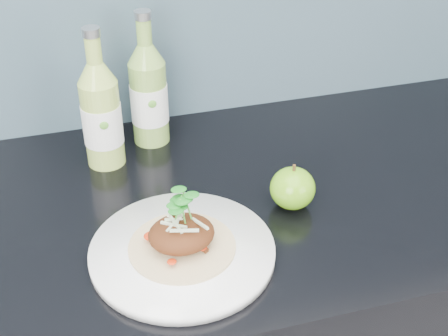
% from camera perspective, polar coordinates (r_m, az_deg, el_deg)
% --- Properties ---
extents(dinner_plate, '(0.28, 0.28, 0.02)m').
position_cam_1_polar(dinner_plate, '(0.91, -3.83, -7.65)').
color(dinner_plate, white).
rests_on(dinner_plate, kitchen_counter).
extents(pork_taco, '(0.15, 0.15, 0.10)m').
position_cam_1_polar(pork_taco, '(0.89, -3.92, -5.88)').
color(pork_taco, tan).
rests_on(pork_taco, dinner_plate).
extents(green_apple, '(0.09, 0.09, 0.08)m').
position_cam_1_polar(green_apple, '(0.99, 6.29, -1.85)').
color(green_apple, '#42890E').
rests_on(green_apple, kitchen_counter).
extents(cider_bottle_left, '(0.08, 0.08, 0.25)m').
position_cam_1_polar(cider_bottle_left, '(1.08, -11.15, 4.80)').
color(cider_bottle_left, '#9DBC4E').
rests_on(cider_bottle_left, kitchen_counter).
extents(cider_bottle_right, '(0.08, 0.08, 0.25)m').
position_cam_1_polar(cider_bottle_right, '(1.13, -6.90, 6.70)').
color(cider_bottle_right, '#7BA545').
rests_on(cider_bottle_right, kitchen_counter).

